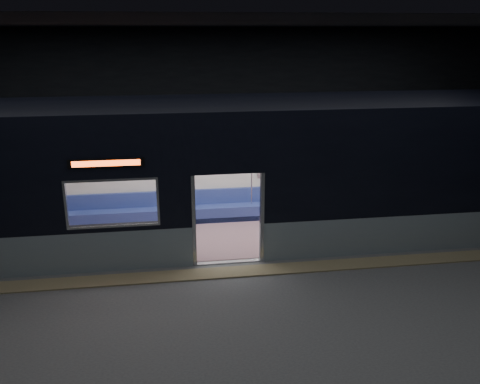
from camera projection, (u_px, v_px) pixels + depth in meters
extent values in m
cube|color=#47494C|center=(235.00, 285.00, 10.26)|extent=(24.00, 14.00, 0.01)
cube|color=black|center=(234.00, 26.00, 8.73)|extent=(24.00, 14.00, 0.04)
cube|color=black|center=(205.00, 110.00, 16.06)|extent=(24.00, 0.04, 5.00)
cube|color=#8C7F59|center=(232.00, 272.00, 10.77)|extent=(22.80, 0.50, 0.03)
cube|color=gray|center=(435.00, 231.00, 11.79)|extent=(8.30, 0.12, 0.90)
cube|color=black|center=(444.00, 165.00, 11.30)|extent=(8.30, 0.12, 2.30)
cube|color=black|center=(228.00, 147.00, 10.45)|extent=(1.40, 0.12, 1.15)
cube|color=#B7BABC|center=(194.00, 221.00, 10.84)|extent=(0.08, 0.14, 2.05)
cube|color=#B7BABC|center=(262.00, 217.00, 11.04)|extent=(0.08, 0.14, 2.05)
cube|color=black|center=(106.00, 163.00, 10.11)|extent=(1.50, 0.04, 0.18)
cube|color=#FF4D16|center=(106.00, 163.00, 10.10)|extent=(1.34, 0.03, 0.12)
cube|color=beige|center=(215.00, 161.00, 13.48)|extent=(18.00, 0.12, 3.20)
cube|color=black|center=(220.00, 105.00, 11.61)|extent=(18.00, 3.00, 0.15)
cube|color=gray|center=(221.00, 237.00, 12.61)|extent=(17.76, 2.76, 0.04)
cube|color=beige|center=(220.00, 145.00, 11.89)|extent=(17.76, 2.76, 0.10)
cube|color=navy|center=(216.00, 213.00, 13.59)|extent=(11.00, 0.48, 0.41)
cube|color=navy|center=(216.00, 196.00, 13.65)|extent=(11.00, 0.10, 0.40)
cube|color=#7D5B62|center=(76.00, 255.00, 11.05)|extent=(4.40, 0.48, 0.41)
cube|color=#7D5B62|center=(365.00, 238.00, 11.97)|extent=(4.40, 0.48, 0.41)
cylinder|color=silver|center=(183.00, 210.00, 11.06)|extent=(0.04, 0.04, 2.26)
cylinder|color=silver|center=(180.00, 181.00, 13.18)|extent=(0.04, 0.04, 2.26)
cylinder|color=silver|center=(269.00, 206.00, 11.32)|extent=(0.04, 0.04, 2.26)
cylinder|color=silver|center=(252.00, 178.00, 13.45)|extent=(0.04, 0.04, 2.26)
cylinder|color=silver|center=(216.00, 151.00, 13.03)|extent=(11.00, 0.03, 0.03)
cube|color=black|center=(336.00, 200.00, 13.73)|extent=(0.19, 0.51, 0.17)
cube|color=black|center=(344.00, 199.00, 13.76)|extent=(0.19, 0.51, 0.17)
cylinder|color=black|center=(338.00, 212.00, 13.59)|extent=(0.12, 0.12, 0.43)
cylinder|color=black|center=(347.00, 212.00, 13.62)|extent=(0.12, 0.12, 0.43)
cube|color=pink|center=(338.00, 196.00, 13.94)|extent=(0.44, 0.24, 0.22)
cylinder|color=pink|center=(338.00, 182.00, 13.85)|extent=(0.43, 0.43, 0.57)
sphere|color=tan|center=(339.00, 168.00, 13.70)|extent=(0.23, 0.23, 0.23)
sphere|color=black|center=(339.00, 166.00, 13.73)|extent=(0.24, 0.24, 0.24)
cube|color=black|center=(341.00, 195.00, 13.61)|extent=(0.35, 0.32, 0.15)
cube|color=white|center=(276.00, 165.00, 13.67)|extent=(0.92, 0.03, 0.60)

